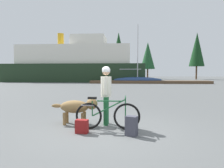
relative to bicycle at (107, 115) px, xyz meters
The scene contains 13 objects.
ground_plane 0.46m from the bicycle, 85.08° to the right, with size 160.00×160.00×0.00m, color #595B5B.
bicycle is the anchor object (origin of this frame).
person_cyclist 0.86m from the bicycle, 98.84° to the left, with size 0.32×0.53×1.76m.
dog 1.08m from the bicycle, 152.99° to the left, with size 1.41×0.45×0.80m.
backpack 0.84m from the bicycle, 37.23° to the right, with size 0.28×0.20×0.49m, color #3F3F4C.
handbag_pannier 0.76m from the bicycle, 148.32° to the right, with size 0.32×0.18×0.35m, color maroon.
dock_pier 24.39m from the bicycle, 80.91° to the left, with size 17.36×2.14×0.40m, color brown.
ferry_boat 31.53m from the bicycle, 105.63° to the left, with size 23.95×9.00×8.64m.
sailboat_moored 25.17m from the bicycle, 85.07° to the left, with size 7.33×2.05×8.78m.
pine_tree_far_left 45.35m from the bicycle, 105.00° to the left, with size 4.25×4.25×9.41m.
pine_tree_center 43.57m from the bicycle, 91.94° to the left, with size 4.08×4.08×11.30m.
pine_tree_far_right 45.93m from the bicycle, 68.47° to the left, with size 3.44×3.44×10.83m.
pine_tree_mid_back 46.55m from the bicycle, 82.77° to the left, with size 3.65×3.65×9.28m.
Camera 1 is at (0.51, -5.15, 1.56)m, focal length 31.93 mm.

